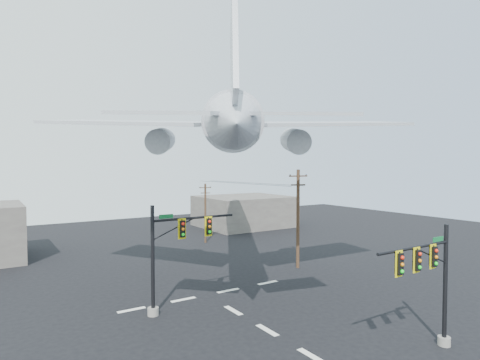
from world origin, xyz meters
TOP-DOWN VIEW (x-y plane):
  - ground at (0.00, 0.00)m, footprint 120.00×120.00m
  - lane_markings at (0.00, 5.33)m, footprint 14.00×21.20m
  - signal_mast_near at (5.75, -3.19)m, footprint 6.24×0.76m
  - signal_mast_far at (-3.73, 10.14)m, footprint 6.70×0.83m
  - utility_pole_a at (11.60, 14.48)m, footprint 1.93×0.65m
  - utility_pole_b at (9.88, 30.87)m, footprint 1.53×0.60m
  - power_lines at (10.74, 22.68)m, footprint 3.32×16.39m
  - airliner at (2.46, 12.69)m, footprint 27.14×29.68m
  - building_right at (22.00, 40.00)m, footprint 14.00×12.00m

SIDE VIEW (x-z plane):
  - ground at x=0.00m, z-range 0.00..0.00m
  - lane_markings at x=0.00m, z-range 0.01..0.01m
  - building_right at x=22.00m, z-range 0.00..5.00m
  - signal_mast_near at x=5.75m, z-range 0.43..7.37m
  - signal_mast_far at x=-3.73m, z-range 0.25..7.79m
  - utility_pole_b at x=9.88m, z-range 0.18..7.96m
  - utility_pole_a at x=11.60m, z-range 0.23..10.03m
  - power_lines at x=10.74m, z-range 8.14..8.17m
  - airliner at x=2.46m, z-range 9.74..18.21m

